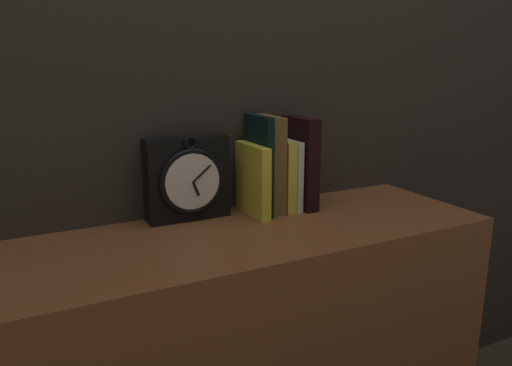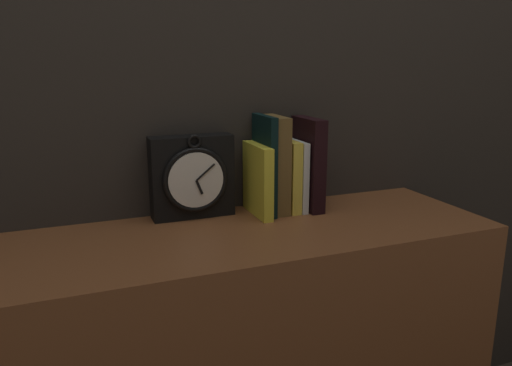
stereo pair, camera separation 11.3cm
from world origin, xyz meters
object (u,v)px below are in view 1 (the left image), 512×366
book_slot1_black (259,165)px  book_slot0_yellow (253,180)px  book_slot3_yellow (281,174)px  book_slot5_black (300,163)px  book_slot4_white (288,174)px  book_slot2_brown (268,164)px  clock (188,179)px

book_slot1_black → book_slot0_yellow: bearing=-156.2°
book_slot1_black → book_slot3_yellow: 0.07m
book_slot3_yellow → book_slot5_black: 0.06m
book_slot1_black → book_slot4_white: book_slot1_black is taller
book_slot2_brown → clock: bearing=172.8°
clock → book_slot4_white: size_ratio=1.17×
book_slot4_white → book_slot1_black: bearing=-178.4°
book_slot3_yellow → book_slot4_white: bearing=-1.5°
book_slot2_brown → book_slot1_black: bearing=-173.5°
clock → book_slot1_black: book_slot1_black is taller
book_slot3_yellow → book_slot0_yellow: bearing=-171.8°
clock → book_slot5_black: bearing=-6.4°
book_slot2_brown → book_slot4_white: size_ratio=1.35×
book_slot1_black → book_slot2_brown: size_ratio=1.01×
book_slot3_yellow → book_slot5_black: size_ratio=0.77×
clock → book_slot2_brown: bearing=-7.2°
clock → book_slot3_yellow: clock is taller
book_slot5_black → book_slot4_white: bearing=168.2°
book_slot3_yellow → book_slot5_black: (0.05, -0.01, 0.03)m
clock → book_slot2_brown: (0.21, -0.03, 0.02)m
clock → book_slot5_black: size_ratio=0.89×
clock → book_slot1_black: 0.18m
book_slot1_black → book_slot2_brown: 0.03m
book_slot1_black → book_slot3_yellow: size_ratio=1.36×
book_slot2_brown → book_slot5_black: book_slot2_brown is taller
book_slot1_black → book_slot4_white: 0.10m
book_slot3_yellow → book_slot5_black: bearing=-7.5°
book_slot3_yellow → book_slot5_black: book_slot5_black is taller
book_slot0_yellow → book_slot4_white: bearing=6.2°
clock → book_slot0_yellow: clock is taller
book_slot0_yellow → book_slot3_yellow: size_ratio=0.97×
book_slot3_yellow → book_slot4_white: size_ratio=1.01×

